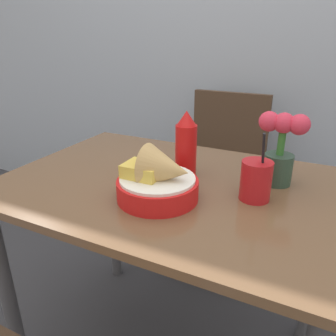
{
  "coord_description": "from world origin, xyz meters",
  "views": [
    {
      "loc": [
        0.4,
        -0.83,
        1.17
      ],
      "look_at": [
        0.01,
        -0.03,
        0.81
      ],
      "focal_mm": 35.0,
      "sensor_mm": 36.0,
      "label": 1
    }
  ],
  "objects_px": {
    "flower_vase": "(281,147)",
    "chair_far_window": "(223,166)",
    "drink_cup": "(256,182)",
    "food_basket": "(160,181)",
    "ketchup_bottle": "(186,145)"
  },
  "relations": [
    {
      "from": "flower_vase",
      "to": "chair_far_window",
      "type": "bearing_deg",
      "value": 119.48
    },
    {
      "from": "chair_far_window",
      "to": "drink_cup",
      "type": "height_order",
      "value": "drink_cup"
    },
    {
      "from": "food_basket",
      "to": "flower_vase",
      "type": "distance_m",
      "value": 0.37
    },
    {
      "from": "chair_far_window",
      "to": "flower_vase",
      "type": "height_order",
      "value": "flower_vase"
    },
    {
      "from": "ketchup_bottle",
      "to": "drink_cup",
      "type": "distance_m",
      "value": 0.26
    },
    {
      "from": "chair_far_window",
      "to": "drink_cup",
      "type": "xyz_separation_m",
      "value": [
        0.31,
        -0.74,
        0.27
      ]
    },
    {
      "from": "food_basket",
      "to": "drink_cup",
      "type": "height_order",
      "value": "drink_cup"
    },
    {
      "from": "chair_far_window",
      "to": "flower_vase",
      "type": "distance_m",
      "value": 0.78
    },
    {
      "from": "food_basket",
      "to": "drink_cup",
      "type": "distance_m",
      "value": 0.26
    },
    {
      "from": "food_basket",
      "to": "ketchup_bottle",
      "type": "xyz_separation_m",
      "value": [
        -0.01,
        0.19,
        0.04
      ]
    },
    {
      "from": "food_basket",
      "to": "ketchup_bottle",
      "type": "relative_size",
      "value": 1.08
    },
    {
      "from": "drink_cup",
      "to": "chair_far_window",
      "type": "bearing_deg",
      "value": 112.39
    },
    {
      "from": "chair_far_window",
      "to": "flower_vase",
      "type": "xyz_separation_m",
      "value": [
        0.34,
        -0.61,
        0.34
      ]
    },
    {
      "from": "food_basket",
      "to": "drink_cup",
      "type": "relative_size",
      "value": 1.13
    },
    {
      "from": "chair_far_window",
      "to": "food_basket",
      "type": "distance_m",
      "value": 0.9
    }
  ]
}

